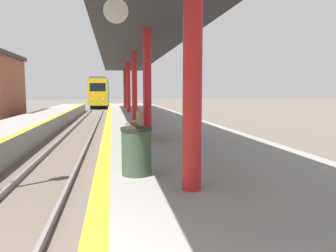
{
  "coord_description": "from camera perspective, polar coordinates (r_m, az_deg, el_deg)",
  "views": [
    {
      "loc": [
        1.86,
        -2.6,
        2.48
      ],
      "look_at": [
        5.25,
        17.23,
        0.34
      ],
      "focal_mm": 35.0,
      "sensor_mm": 36.0,
      "label": 1
    }
  ],
  "objects": [
    {
      "name": "train",
      "position": [
        54.89,
        -11.69,
        5.73
      ],
      "size": [
        2.62,
        20.48,
        4.46
      ],
      "color": "black",
      "rests_on": "ground"
    },
    {
      "name": "station_canopy",
      "position": [
        18.45,
        -5.92,
        12.65
      ],
      "size": [
        3.73,
        33.25,
        3.92
      ],
      "color": "red",
      "rests_on": "platform_right"
    },
    {
      "name": "trash_bin",
      "position": [
        6.21,
        -5.5,
        -4.34
      ],
      "size": [
        0.59,
        0.59,
        0.9
      ],
      "color": "#384C38",
      "rests_on": "platform_right"
    },
    {
      "name": "bench",
      "position": [
        10.77,
        -5.74,
        0.25
      ],
      "size": [
        0.44,
        1.68,
        0.92
      ],
      "color": "brown",
      "rests_on": "platform_right"
    }
  ]
}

